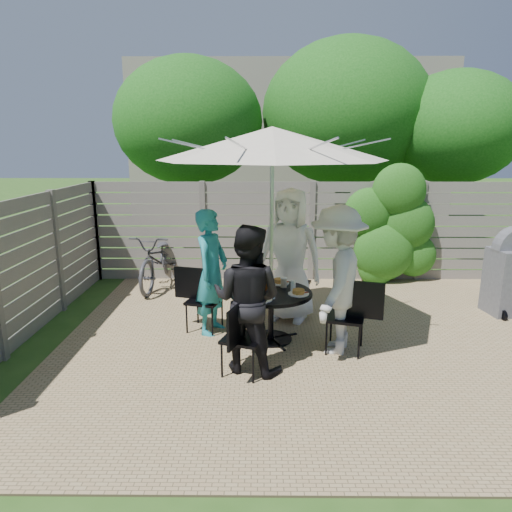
{
  "coord_description": "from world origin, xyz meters",
  "views": [
    {
      "loc": [
        -0.96,
        -5.29,
        2.49
      ],
      "look_at": [
        -1.0,
        0.43,
        1.09
      ],
      "focal_mm": 32.0,
      "sensor_mm": 36.0,
      "label": 1
    }
  ],
  "objects_px": {
    "person_left": "(212,273)",
    "chair_front": "(243,353)",
    "plate_left": "(245,286)",
    "plate_right": "(299,293)",
    "chair_left": "(204,312)",
    "glass_front": "(273,293)",
    "patio_table": "(271,306)",
    "person_front": "(247,300)",
    "coffee_cup": "(284,283)",
    "plate_back": "(280,282)",
    "glass_back": "(270,280)",
    "chair_right": "(346,331)",
    "person_back": "(290,255)",
    "syrup_jug": "(268,284)",
    "umbrella": "(272,144)",
    "person_right": "(337,280)",
    "chair_back": "(291,296)",
    "plate_front": "(262,298)",
    "glass_right": "(293,286)",
    "bicycle": "(159,259)",
    "glass_left": "(249,286)"
  },
  "relations": [
    {
      "from": "person_right",
      "to": "glass_right",
      "type": "relative_size",
      "value": 12.95
    },
    {
      "from": "plate_back",
      "to": "glass_back",
      "type": "relative_size",
      "value": 1.86
    },
    {
      "from": "chair_back",
      "to": "person_right",
      "type": "relative_size",
      "value": 0.55
    },
    {
      "from": "person_right",
      "to": "plate_back",
      "type": "relative_size",
      "value": 6.97
    },
    {
      "from": "glass_front",
      "to": "patio_table",
      "type": "bearing_deg",
      "value": 92.15
    },
    {
      "from": "umbrella",
      "to": "glass_right",
      "type": "distance_m",
      "value": 1.77
    },
    {
      "from": "patio_table",
      "to": "glass_back",
      "type": "bearing_deg",
      "value": 92.15
    },
    {
      "from": "patio_table",
      "to": "chair_right",
      "type": "height_order",
      "value": "chair_right"
    },
    {
      "from": "person_right",
      "to": "glass_back",
      "type": "relative_size",
      "value": 12.95
    },
    {
      "from": "chair_left",
      "to": "glass_back",
      "type": "height_order",
      "value": "chair_left"
    },
    {
      "from": "patio_table",
      "to": "person_front",
      "type": "bearing_deg",
      "value": -109.85
    },
    {
      "from": "person_left",
      "to": "chair_front",
      "type": "bearing_deg",
      "value": -139.29
    },
    {
      "from": "glass_front",
      "to": "coffee_cup",
      "type": "distance_m",
      "value": 0.48
    },
    {
      "from": "chair_left",
      "to": "plate_left",
      "type": "height_order",
      "value": "chair_left"
    },
    {
      "from": "chair_right",
      "to": "umbrella",
      "type": "bearing_deg",
      "value": -2.91
    },
    {
      "from": "plate_front",
      "to": "glass_back",
      "type": "relative_size",
      "value": 1.86
    },
    {
      "from": "glass_left",
      "to": "glass_front",
      "type": "xyz_separation_m",
      "value": [
        0.29,
        -0.27,
        0.0
      ]
    },
    {
      "from": "chair_front",
      "to": "plate_left",
      "type": "bearing_deg",
      "value": 20.3
    },
    {
      "from": "plate_back",
      "to": "glass_front",
      "type": "relative_size",
      "value": 1.86
    },
    {
      "from": "chair_right",
      "to": "syrup_jug",
      "type": "bearing_deg",
      "value": -5.71
    },
    {
      "from": "plate_front",
      "to": "coffee_cup",
      "type": "distance_m",
      "value": 0.59
    },
    {
      "from": "umbrella",
      "to": "plate_right",
      "type": "relative_size",
      "value": 13.67
    },
    {
      "from": "chair_right",
      "to": "person_back",
      "type": "bearing_deg",
      "value": -43.62
    },
    {
      "from": "chair_front",
      "to": "glass_front",
      "type": "height_order",
      "value": "chair_front"
    },
    {
      "from": "chair_left",
      "to": "glass_front",
      "type": "relative_size",
      "value": 6.32
    },
    {
      "from": "chair_left",
      "to": "bicycle",
      "type": "height_order",
      "value": "bicycle"
    },
    {
      "from": "chair_right",
      "to": "plate_left",
      "type": "bearing_deg",
      "value": -2.93
    },
    {
      "from": "umbrella",
      "to": "plate_right",
      "type": "height_order",
      "value": "umbrella"
    },
    {
      "from": "person_left",
      "to": "bicycle",
      "type": "xyz_separation_m",
      "value": [
        -1.16,
        2.09,
        -0.35
      ]
    },
    {
      "from": "chair_back",
      "to": "glass_back",
      "type": "distance_m",
      "value": 0.84
    },
    {
      "from": "person_right",
      "to": "glass_left",
      "type": "relative_size",
      "value": 12.95
    },
    {
      "from": "chair_back",
      "to": "syrup_jug",
      "type": "relative_size",
      "value": 6.29
    },
    {
      "from": "person_front",
      "to": "glass_front",
      "type": "xyz_separation_m",
      "value": [
        0.29,
        0.5,
        -0.09
      ]
    },
    {
      "from": "umbrella",
      "to": "person_right",
      "type": "distance_m",
      "value": 1.79
    },
    {
      "from": "chair_left",
      "to": "chair_right",
      "type": "height_order",
      "value": "chair_right"
    },
    {
      "from": "umbrella",
      "to": "chair_left",
      "type": "distance_m",
      "value": 2.43
    },
    {
      "from": "patio_table",
      "to": "syrup_jug",
      "type": "xyz_separation_m",
      "value": [
        -0.04,
        0.07,
        0.28
      ]
    },
    {
      "from": "plate_left",
      "to": "person_left",
      "type": "bearing_deg",
      "value": 160.15
    },
    {
      "from": "coffee_cup",
      "to": "umbrella",
      "type": "bearing_deg",
      "value": -134.29
    },
    {
      "from": "patio_table",
      "to": "plate_left",
      "type": "bearing_deg",
      "value": 160.15
    },
    {
      "from": "glass_right",
      "to": "bicycle",
      "type": "xyz_separation_m",
      "value": [
        -2.22,
        2.36,
        -0.25
      ]
    },
    {
      "from": "patio_table",
      "to": "chair_left",
      "type": "distance_m",
      "value": 0.99
    },
    {
      "from": "chair_left",
      "to": "plate_back",
      "type": "xyz_separation_m",
      "value": [
        1.03,
        0.01,
        0.43
      ]
    },
    {
      "from": "chair_left",
      "to": "plate_right",
      "type": "relative_size",
      "value": 3.4
    },
    {
      "from": "plate_left",
      "to": "glass_right",
      "type": "relative_size",
      "value": 1.86
    },
    {
      "from": "plate_left",
      "to": "plate_right",
      "type": "height_order",
      "value": "same"
    },
    {
      "from": "chair_left",
      "to": "chair_right",
      "type": "xyz_separation_m",
      "value": [
        1.82,
        -0.65,
        0.01
      ]
    },
    {
      "from": "plate_back",
      "to": "person_back",
      "type": "bearing_deg",
      "value": 70.15
    },
    {
      "from": "person_back",
      "to": "glass_front",
      "type": "bearing_deg",
      "value": -84.5
    },
    {
      "from": "person_back",
      "to": "syrup_jug",
      "type": "distance_m",
      "value": 0.81
    }
  ]
}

